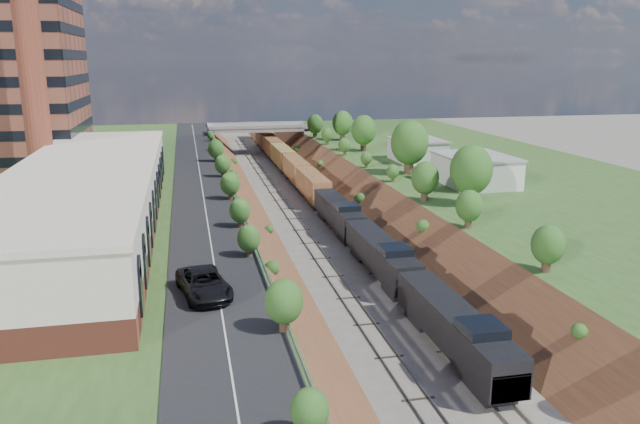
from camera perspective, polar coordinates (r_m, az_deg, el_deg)
platform_left at (r=94.08m, az=-21.41°, el=0.38°), size 44.00×180.00×5.00m
platform_right at (r=105.58m, az=16.61°, el=2.16°), size 44.00×180.00×5.00m
embankment_left at (r=93.58m, az=-7.89°, el=-0.42°), size 10.00×180.00×10.00m
embankment_right at (r=97.58m, az=5.09°, el=0.25°), size 10.00×180.00×10.00m
rail_left_track at (r=94.50m, az=-2.81°, el=-0.10°), size 1.58×180.00×0.18m
rail_right_track at (r=95.46m, az=0.27°, el=0.06°), size 1.58×180.00×0.18m
road at (r=92.27m, az=-10.78°, el=2.48°), size 8.00×180.00×0.10m
guardrail at (r=92.16m, az=-8.24°, el=2.88°), size 0.10×171.00×0.70m
commercial_building at (r=70.80m, az=-20.52°, el=1.26°), size 14.30×62.30×7.00m
smokestack at (r=88.51m, az=-25.10°, el=13.98°), size 3.20×3.20×40.00m
overpass at (r=154.55m, az=-5.68°, el=7.13°), size 24.50×8.30×7.40m
white_building_near at (r=93.45m, az=14.00°, el=3.67°), size 9.00×12.00×4.00m
white_building_far at (r=113.20m, az=8.90°, el=5.54°), size 8.00×10.00×3.60m
tree_right_large at (r=79.61m, az=13.65°, el=3.71°), size 5.25×5.25×7.61m
tree_left_crest at (r=53.24m, az=-5.60°, el=-3.52°), size 2.45×2.45×3.55m
freight_train at (r=116.69m, az=-2.13°, el=3.85°), size 3.02×154.14×4.55m
suv at (r=48.99m, az=-10.57°, el=-6.43°), size 4.59×7.64×1.99m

